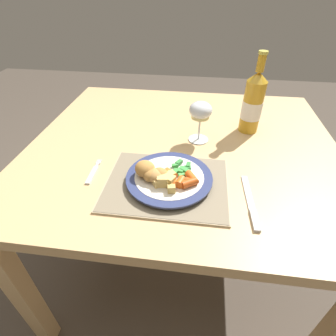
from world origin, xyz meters
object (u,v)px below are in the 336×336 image
(wine_glass, at_px, (201,112))
(fork, at_px, (93,173))
(bottle, at_px, (253,103))
(dining_table, at_px, (182,163))
(dinner_plate, at_px, (169,178))
(table_knife, at_px, (251,206))

(wine_glass, bearing_deg, fork, -142.18)
(bottle, bearing_deg, wine_glass, -152.17)
(dining_table, xyz_separation_m, dinner_plate, (-0.02, -0.23, 0.11))
(dinner_plate, relative_size, fork, 2.07)
(wine_glass, xyz_separation_m, bottle, (0.19, 0.10, 0.00))
(bottle, bearing_deg, dining_table, -152.53)
(dining_table, distance_m, bottle, 0.34)
(fork, xyz_separation_m, wine_glass, (0.32, 0.25, 0.11))
(fork, relative_size, table_knife, 0.57)
(wine_glass, relative_size, bottle, 0.51)
(dinner_plate, distance_m, bottle, 0.46)
(fork, bearing_deg, dinner_plate, -2.56)
(dining_table, relative_size, table_knife, 5.19)
(dining_table, distance_m, wine_glass, 0.21)
(wine_glass, bearing_deg, bottle, 27.83)
(dining_table, bearing_deg, table_knife, -55.14)
(dinner_plate, xyz_separation_m, bottle, (0.27, 0.36, 0.10))
(table_knife, bearing_deg, dining_table, 124.86)
(fork, distance_m, wine_glass, 0.42)
(fork, xyz_separation_m, bottle, (0.51, 0.35, 0.11))
(dinner_plate, relative_size, table_knife, 1.19)
(bottle, bearing_deg, table_knife, -94.58)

